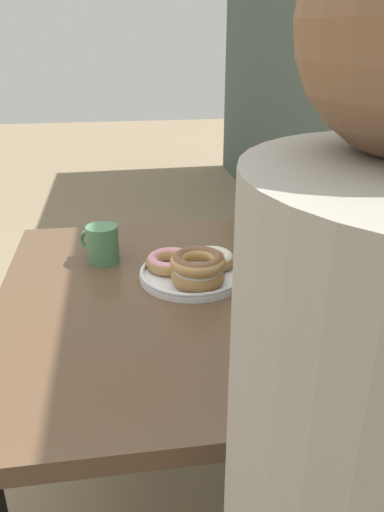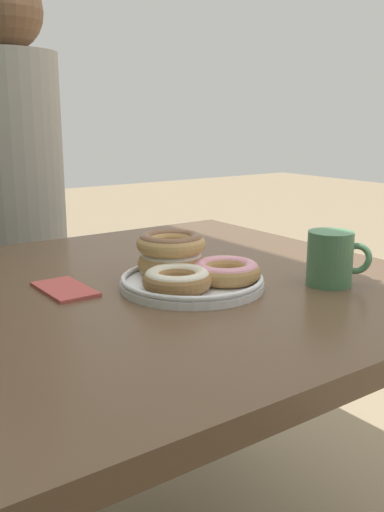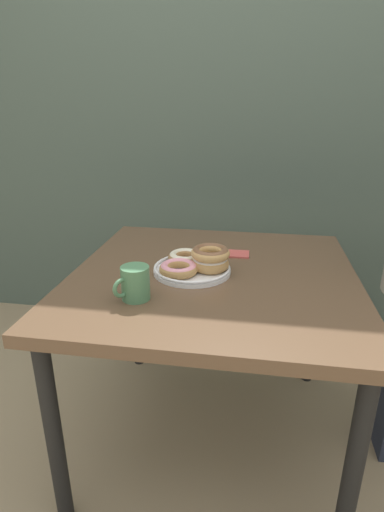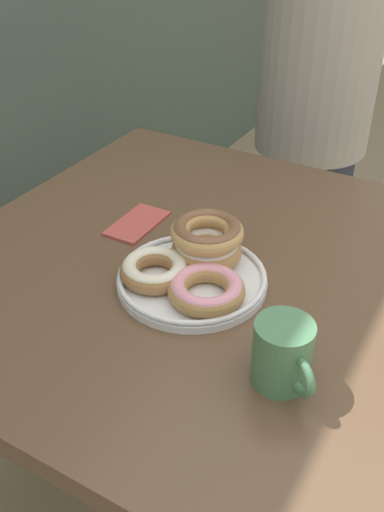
# 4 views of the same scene
# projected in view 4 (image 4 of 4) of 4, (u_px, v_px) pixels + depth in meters

# --- Properties ---
(dining_table) EXTENTS (0.96, 0.96, 0.71)m
(dining_table) POSITION_uv_depth(u_px,v_px,m) (205.00, 293.00, 1.10)
(dining_table) COLOR brown
(dining_table) RESTS_ON ground_plane
(donut_plate) EXTENTS (0.28, 0.27, 0.09)m
(donut_plate) POSITION_uv_depth(u_px,v_px,m) (194.00, 264.00, 0.99)
(donut_plate) COLOR white
(donut_plate) RESTS_ON dining_table
(coffee_mug) EXTENTS (0.09, 0.11, 0.10)m
(coffee_mug) POSITION_uv_depth(u_px,v_px,m) (283.00, 354.00, 0.79)
(coffee_mug) COLOR #4C7F56
(coffee_mug) RESTS_ON dining_table
(person_figure) EXTENTS (0.35, 0.31, 1.39)m
(person_figure) POSITION_uv_depth(u_px,v_px,m) (314.00, 118.00, 1.60)
(person_figure) COLOR #232838
(person_figure) RESTS_ON ground_plane
(napkin) EXTENTS (0.14, 0.08, 0.01)m
(napkin) POSITION_uv_depth(u_px,v_px,m) (137.00, 223.00, 1.17)
(napkin) COLOR #BC4C47
(napkin) RESTS_ON dining_table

